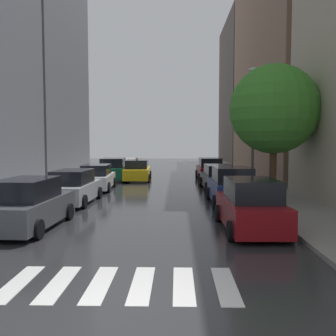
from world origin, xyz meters
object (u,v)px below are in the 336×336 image
at_px(parked_car_left_third, 97,178).
at_px(parked_car_right_nearest, 251,207).
at_px(parked_car_left_fourth, 114,170).
at_px(parked_car_right_fourth, 210,169).
at_px(taxi_midroad, 137,171).
at_px(street_tree_right, 274,109).
at_px(parked_car_right_third, 219,178).
at_px(lamp_post_right, 253,121).
at_px(parked_car_left_second, 74,188).
at_px(parked_car_right_second, 232,187).
at_px(parked_car_left_nearest, 29,205).

relative_size(parked_car_left_third, parked_car_right_nearest, 1.00).
bearing_deg(parked_car_left_third, parked_car_left_fourth, -3.10).
height_order(parked_car_right_fourth, taxi_midroad, taxi_midroad).
xyz_separation_m(parked_car_right_nearest, street_tree_right, (2.35, 6.49, 3.83)).
bearing_deg(parked_car_right_fourth, street_tree_right, -169.13).
height_order(parked_car_left_fourth, street_tree_right, street_tree_right).
relative_size(parked_car_right_third, taxi_midroad, 1.00).
bearing_deg(street_tree_right, lamp_post_right, 101.78).
relative_size(parked_car_left_second, parked_car_left_third, 1.03).
xyz_separation_m(parked_car_right_nearest, lamp_post_right, (1.81, 9.07, 3.39)).
xyz_separation_m(parked_car_right_second, parked_car_right_fourth, (-0.06, 11.70, -0.03)).
distance_m(parked_car_left_second, taxi_midroad, 11.09).
height_order(taxi_midroad, street_tree_right, street_tree_right).
xyz_separation_m(parked_car_left_nearest, street_tree_right, (10.07, 6.34, 3.84)).
relative_size(parked_car_left_second, parked_car_right_third, 0.96).
bearing_deg(parked_car_right_fourth, lamp_post_right, -169.09).
xyz_separation_m(parked_car_left_second, lamp_post_right, (9.43, 3.49, 3.44)).
bearing_deg(parked_car_left_third, parked_car_right_nearest, -147.31).
bearing_deg(parked_car_left_third, parked_car_left_second, 177.12).
xyz_separation_m(parked_car_left_nearest, parked_car_right_second, (7.85, 5.43, 0.02)).
bearing_deg(parked_car_right_second, lamp_post_right, -26.80).
xyz_separation_m(parked_car_right_nearest, parked_car_right_fourth, (0.07, 17.27, -0.02)).
distance_m(parked_car_right_nearest, street_tree_right, 7.89).
relative_size(parked_car_right_nearest, taxi_midroad, 0.93).
distance_m(parked_car_left_third, parked_car_right_nearest, 13.18).
bearing_deg(parked_car_right_fourth, parked_car_right_nearest, 178.69).
height_order(taxi_midroad, lamp_post_right, lamp_post_right).
bearing_deg(parked_car_left_fourth, parked_car_right_second, -147.16).
relative_size(parked_car_left_fourth, parked_car_right_fourth, 0.97).
height_order(parked_car_left_nearest, parked_car_right_second, parked_car_right_second).
xyz_separation_m(parked_car_right_third, taxi_midroad, (-5.73, 5.45, 0.02)).
xyz_separation_m(parked_car_left_second, parked_car_left_fourth, (0.13, 11.05, 0.03)).
height_order(parked_car_right_nearest, taxi_midroad, taxi_midroad).
distance_m(taxi_midroad, street_tree_right, 13.36).
bearing_deg(parked_car_left_second, parked_car_right_fourth, -31.61).
height_order(parked_car_left_third, street_tree_right, street_tree_right).
relative_size(parked_car_left_second, street_tree_right, 0.67).
bearing_deg(parked_car_left_nearest, parked_car_left_second, 1.29).
bearing_deg(parked_car_left_nearest, parked_car_right_fourth, -22.09).
xyz_separation_m(parked_car_right_third, street_tree_right, (2.24, -4.55, 3.92)).
relative_size(parked_car_left_second, parked_car_left_fourth, 0.99).
distance_m(parked_car_right_nearest, parked_car_right_second, 5.57).
distance_m(parked_car_left_second, parked_car_right_nearest, 9.44).
bearing_deg(parked_car_left_third, parked_car_right_second, -126.46).
relative_size(parked_car_left_nearest, parked_car_right_fourth, 0.98).
relative_size(parked_car_left_nearest, parked_car_right_second, 1.05).
bearing_deg(parked_car_right_fourth, parked_car_right_third, 179.31).
relative_size(parked_car_right_third, lamp_post_right, 0.67).
bearing_deg(parked_car_right_fourth, parked_car_right_second, 179.25).
bearing_deg(lamp_post_right, parked_car_right_third, 130.83).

